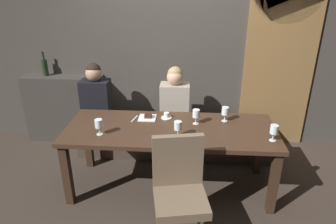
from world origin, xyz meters
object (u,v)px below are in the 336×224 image
Objects in this scene: wine_glass_near_right at (274,130)px; wine_glass_near_left at (178,126)px; banquette_bench at (174,139)px; diner_redhead at (96,95)px; dining_table at (170,135)px; diner_bearded at (175,98)px; espresso_cup at (166,116)px; wine_glass_center_front at (225,112)px; wine_glass_end_right at (99,124)px; dessert_plate at (148,117)px; wine_glass_far_right at (196,114)px; chair_near_side at (179,185)px; wine_bottle_dark_red at (45,67)px; fork_on_table at (135,119)px.

wine_glass_near_right is 1.00× the size of wine_glass_near_left.
diner_redhead reaches higher than banquette_bench.
dining_table is 0.71m from diner_bearded.
diner_redhead is at bearing 153.18° from espresso_cup.
diner_bearded is 0.75m from wine_glass_center_front.
wine_glass_end_right is 0.78m from espresso_cup.
dessert_plate is (-1.27, 0.42, -0.10)m from wine_glass_near_right.
diner_bearded is 0.88m from wine_glass_near_left.
banquette_bench is at bearing 114.47° from wine_glass_far_right.
banquette_bench is 13.16× the size of dessert_plate.
wine_glass_far_right is 0.55m from dessert_plate.
wine_glass_near_right is at bearing -23.60° from wine_glass_far_right.
chair_near_side reaches higher than dining_table.
diner_bearded is 3.97× the size of dessert_plate.
wine_glass_near_left is at bearing -48.98° from dessert_plate.
wine_glass_end_right is at bearing -145.86° from espresso_cup.
wine_glass_near_right and wine_glass_far_right have the same top height.
espresso_cup is (1.71, -0.81, -0.30)m from wine_bottle_dark_red.
wine_bottle_dark_red is 2.72× the size of espresso_cup.
wine_glass_center_front is 1.00× the size of wine_glass_near_left.
wine_glass_far_right is (0.25, -0.58, 0.05)m from diner_bearded.
chair_near_side reaches higher than fork_on_table.
dessert_plate reaches higher than banquette_bench.
wine_glass_near_right is at bearing -42.09° from banquette_bench.
wine_bottle_dark_red is 1.92× the size of fork_on_table.
wine_glass_end_right is (-1.70, 0.01, 0.00)m from wine_glass_near_right.
wine_bottle_dark_red is at bearing 160.63° from fork_on_table.
chair_near_side is 1.08m from wine_glass_center_front.
diner_bearded reaches higher than dining_table.
wine_glass_near_left is 0.55m from dessert_plate.
banquette_bench is 3.31× the size of diner_bearded.
banquette_bench is at bearing 51.89° from wine_glass_end_right.
diner_bearded reaches higher than fork_on_table.
wine_bottle_dark_red is 1.99× the size of wine_glass_center_front.
dessert_plate is (0.43, 0.41, -0.10)m from wine_glass_end_right.
dessert_plate is (-0.39, 0.94, 0.20)m from chair_near_side.
wine_glass_near_left is at bearing 178.80° from wine_glass_near_right.
wine_bottle_dark_red reaches higher than banquette_bench.
chair_near_side is 1.44m from diner_bearded.
wine_glass_end_right is at bearing -162.17° from wine_glass_far_right.
banquette_bench is at bearing 94.86° from chair_near_side.
wine_glass_near_right reaches higher than dessert_plate.
wine_glass_near_left is at bearing -24.22° from fork_on_table.
banquette_bench is 0.90m from wine_glass_far_right.
espresso_cup is at bearing 108.62° from wine_glass_near_left.
fork_on_table is at bearing 53.31° from wine_glass_end_right.
chair_near_side is 1.02m from wine_glass_end_right.
dining_table is 1.23m from diner_redhead.
wine_glass_near_right is at bearing -1.20° from wine_glass_near_left.
wine_glass_far_right is 1.37× the size of espresso_cup.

